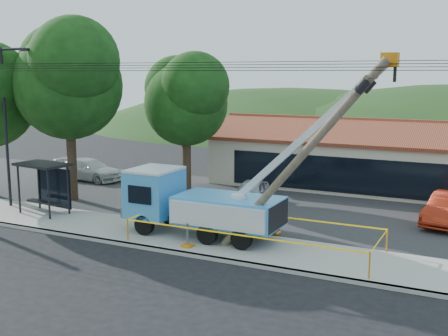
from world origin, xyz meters
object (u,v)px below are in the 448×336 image
leaning_pole (307,151)px  car_red (448,226)px  utility_truck (200,202)px  car_silver (251,206)px  car_white (90,181)px  bus_shelter (46,176)px

leaning_pole → car_red: (4.91, 8.18, -4.56)m
utility_truck → car_silver: size_ratio=2.96×
leaning_pole → car_white: bearing=153.5°
leaning_pole → car_silver: size_ratio=1.98×
bus_shelter → car_silver: size_ratio=0.73×
bus_shelter → car_silver: bearing=43.6°
car_white → leaning_pole: bearing=-113.3°
bus_shelter → car_red: bearing=27.2°
utility_truck → car_silver: (-0.38, 6.87, -1.75)m
leaning_pole → car_silver: bearing=126.8°
car_silver → car_red: (10.63, 0.54, 0.00)m
bus_shelter → car_silver: (9.08, 6.78, -2.16)m
utility_truck → car_white: size_ratio=2.38×
car_red → car_white: 23.97m
car_red → utility_truck: bearing=-134.6°
utility_truck → bus_shelter: (-9.46, 0.09, 0.41)m
utility_truck → leaning_pole: utility_truck is taller
leaning_pole → car_red: 10.57m
bus_shelter → car_white: size_ratio=0.58×
car_red → car_white: (-23.93, 1.31, 0.00)m
car_white → utility_truck: bearing=-119.3°
utility_truck → leaning_pole: (5.34, -0.77, 2.81)m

